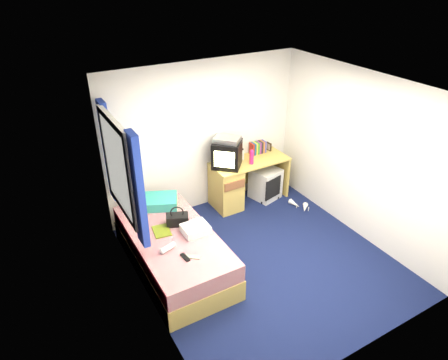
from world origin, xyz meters
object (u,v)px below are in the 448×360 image
aerosol_can (243,155)px  remote_control (185,257)px  handbag (177,219)px  magazine (162,231)px  pink_water_bottle (252,158)px  water_bottle (168,248)px  desk (235,183)px  picture_frame (269,146)px  storage_cube (265,183)px  crt_tv (227,154)px  towel (195,229)px  pillow (156,202)px  bed (174,250)px  vcr (227,139)px  white_heels (300,206)px  colour_swatch_fan (191,257)px

aerosol_can → remote_control: 2.35m
handbag → magazine: (-0.25, -0.05, -0.07)m
pink_water_bottle → water_bottle: bearing=-150.3°
desk → picture_frame: bearing=11.9°
storage_cube → crt_tv: size_ratio=0.92×
crt_tv → picture_frame: bearing=52.1°
picture_frame → pink_water_bottle: (-0.54, -0.28, 0.04)m
pink_water_bottle → towel: 1.78m
pillow → magazine: size_ratio=2.16×
aerosol_can → magazine: 2.04m
handbag → bed: bearing=-110.3°
picture_frame → aerosol_can: size_ratio=0.80×
pillow → handbag: 0.58m
remote_control → water_bottle: bearing=110.8°
handbag → remote_control: (-0.21, -0.67, -0.07)m
vcr → water_bottle: size_ratio=1.95×
aerosol_can → white_heels: (0.68, -0.74, -0.80)m
picture_frame → pillow: bearing=-176.6°
water_bottle → colour_swatch_fan: size_ratio=0.91×
pillow → towel: size_ratio=1.83×
vcr → water_bottle: 2.07m
bed → crt_tv: 1.79m
pillow → crt_tv: size_ratio=1.05×
picture_frame → towel: (-2.02, -1.23, -0.22)m
desk → magazine: (-1.61, -0.83, 0.14)m
pillow → water_bottle: 1.04m
magazine → storage_cube: bearing=18.9°
pillow → storage_cube: (2.02, 0.13, -0.34)m
bed → crt_tv: bearing=34.6°
remote_control → aerosol_can: bearing=34.5°
aerosol_can → magazine: size_ratio=0.63×
storage_cube → colour_swatch_fan: size_ratio=2.43×
colour_swatch_fan → white_heels: size_ratio=0.54×
aerosol_can → water_bottle: 2.30m
bed → handbag: (0.15, 0.16, 0.35)m
water_bottle → remote_control: (0.12, -0.23, -0.03)m
towel → colour_swatch_fan: bearing=-122.7°
picture_frame → remote_control: size_ratio=0.88×
picture_frame → crt_tv: bearing=-176.0°
desk → vcr: 0.82m
water_bottle → aerosol_can: bearing=34.6°
water_bottle → pink_water_bottle: bearing=29.7°
towel → colour_swatch_fan: towel is taller
desk → storage_cube: 0.59m
desk → white_heels: (0.87, -0.66, -0.37)m
bed → storage_cube: size_ratio=3.75×
colour_swatch_fan → white_heels: colour_swatch_fan is taller
vcr → magazine: (-1.47, -0.83, -0.66)m
desk → picture_frame: picture_frame is taller
pillow → magazine: 0.64m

